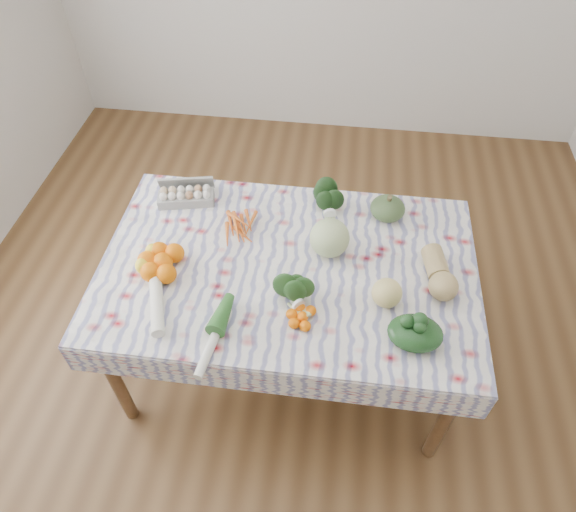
% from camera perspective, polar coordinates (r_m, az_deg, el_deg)
% --- Properties ---
extents(ground, '(4.50, 4.50, 0.00)m').
position_cam_1_polar(ground, '(2.88, 0.00, -10.95)').
color(ground, '#53361C').
rests_on(ground, ground).
extents(dining_table, '(1.60, 1.00, 0.75)m').
position_cam_1_polar(dining_table, '(2.33, 0.00, -2.33)').
color(dining_table, brown).
rests_on(dining_table, ground).
extents(tablecloth, '(1.66, 1.06, 0.01)m').
position_cam_1_polar(tablecloth, '(2.27, 0.00, -1.08)').
color(tablecloth, silver).
rests_on(tablecloth, dining_table).
extents(egg_carton, '(0.29, 0.16, 0.07)m').
position_cam_1_polar(egg_carton, '(2.58, -11.27, 6.47)').
color(egg_carton, '#999995').
rests_on(egg_carton, tablecloth).
extents(carrot_bunch, '(0.24, 0.23, 0.04)m').
position_cam_1_polar(carrot_bunch, '(2.40, -5.47, 2.94)').
color(carrot_bunch, orange).
rests_on(carrot_bunch, tablecloth).
extents(kale_bunch, '(0.18, 0.16, 0.14)m').
position_cam_1_polar(kale_bunch, '(2.46, 4.66, 5.99)').
color(kale_bunch, '#173313').
rests_on(kale_bunch, tablecloth).
extents(kabocha_squash, '(0.20, 0.20, 0.11)m').
position_cam_1_polar(kabocha_squash, '(2.49, 11.01, 5.22)').
color(kabocha_squash, '#3F582F').
rests_on(kabocha_squash, tablecloth).
extents(cabbage, '(0.20, 0.20, 0.18)m').
position_cam_1_polar(cabbage, '(2.26, 4.64, 2.01)').
color(cabbage, '#AFC483').
rests_on(cabbage, tablecloth).
extents(butternut_squash, '(0.17, 0.28, 0.12)m').
position_cam_1_polar(butternut_squash, '(2.25, 16.49, -1.70)').
color(butternut_squash, tan).
rests_on(butternut_squash, tablecloth).
extents(orange_cluster, '(0.28, 0.28, 0.09)m').
position_cam_1_polar(orange_cluster, '(2.28, -13.75, -0.66)').
color(orange_cluster, orange).
rests_on(orange_cluster, tablecloth).
extents(broccoli, '(0.20, 0.20, 0.10)m').
position_cam_1_polar(broccoli, '(2.09, 0.47, -4.33)').
color(broccoli, '#20471A').
rests_on(broccoli, tablecloth).
extents(mandarin_cluster, '(0.18, 0.18, 0.05)m').
position_cam_1_polar(mandarin_cluster, '(2.07, 1.62, -6.72)').
color(mandarin_cluster, '#FC6C04').
rests_on(mandarin_cluster, tablecloth).
extents(grapefruit, '(0.13, 0.13, 0.12)m').
position_cam_1_polar(grapefruit, '(2.12, 10.92, -4.05)').
color(grapefruit, '#D4C16D').
rests_on(grapefruit, tablecloth).
extents(spinach_bag, '(0.23, 0.19, 0.09)m').
position_cam_1_polar(spinach_bag, '(2.05, 13.95, -8.31)').
color(spinach_bag, black).
rests_on(spinach_bag, tablecloth).
extents(daikon, '(0.17, 0.37, 0.05)m').
position_cam_1_polar(daikon, '(2.18, -14.41, -4.58)').
color(daikon, white).
rests_on(daikon, tablecloth).
extents(leek, '(0.09, 0.36, 0.04)m').
position_cam_1_polar(leek, '(2.04, -8.17, -8.88)').
color(leek, silver).
rests_on(leek, tablecloth).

